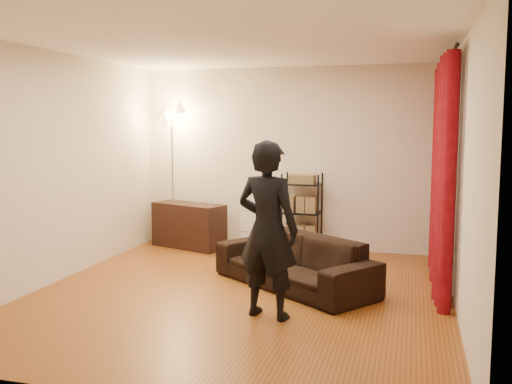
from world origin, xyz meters
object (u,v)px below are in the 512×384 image
(person, at_px, (268,230))
(wire_shelf, at_px, (302,213))
(media_cabinet, at_px, (189,225))
(floor_lamp, at_px, (172,176))
(sofa, at_px, (294,261))
(storage_boxes, at_px, (255,220))

(person, distance_m, wire_shelf, 2.94)
(media_cabinet, height_order, floor_lamp, floor_lamp)
(floor_lamp, bearing_deg, wire_shelf, 2.79)
(sofa, bearing_deg, person, -55.77)
(floor_lamp, bearing_deg, storage_boxes, -2.25)
(person, bearing_deg, storage_boxes, -58.97)
(media_cabinet, height_order, storage_boxes, storage_boxes)
(sofa, bearing_deg, wire_shelf, 134.40)
(floor_lamp, bearing_deg, person, -51.80)
(sofa, relative_size, wire_shelf, 1.75)
(person, bearing_deg, floor_lamp, -38.65)
(person, bearing_deg, media_cabinet, -41.79)
(media_cabinet, bearing_deg, wire_shelf, 25.03)
(person, relative_size, media_cabinet, 1.49)
(media_cabinet, bearing_deg, person, -35.28)
(person, xyz_separation_m, storage_boxes, (-0.89, 2.76, -0.40))
(sofa, distance_m, storage_boxes, 1.93)
(media_cabinet, bearing_deg, storage_boxes, 20.29)
(person, distance_m, media_cabinet, 3.40)
(sofa, xyz_separation_m, wire_shelf, (-0.26, 1.83, 0.28))
(media_cabinet, xyz_separation_m, storage_boxes, (1.04, 0.01, 0.12))
(floor_lamp, bearing_deg, sofa, -37.59)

